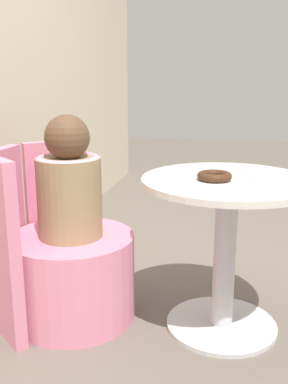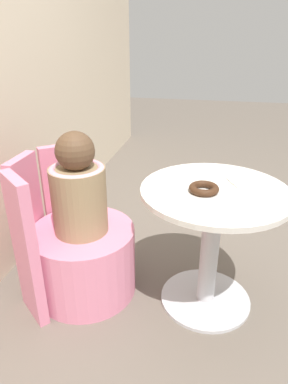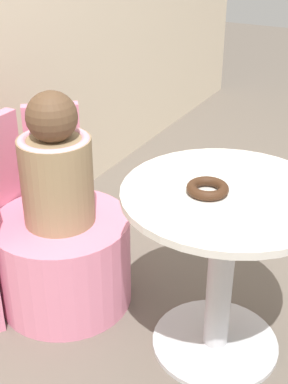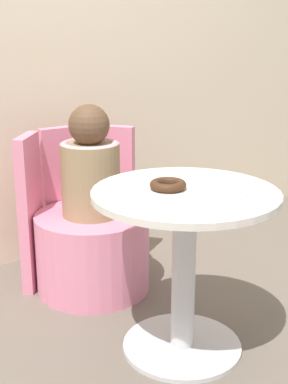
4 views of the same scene
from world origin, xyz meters
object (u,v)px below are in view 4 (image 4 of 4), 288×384
at_px(round_table, 184,244).
at_px(child_figure, 90,167).
at_px(donut, 168,185).
at_px(tub_chair, 93,252).

distance_m(round_table, child_figure, 0.67).
bearing_deg(donut, child_figure, 90.09).
xyz_separation_m(round_table, child_figure, (-0.04, 0.64, 0.16)).
distance_m(tub_chair, donut, 0.76).
relative_size(tub_chair, child_figure, 1.05).
bearing_deg(tub_chair, child_figure, 180.00).
xyz_separation_m(round_table, donut, (-0.04, 0.05, 0.22)).
relative_size(tub_chair, donut, 4.01).
xyz_separation_m(tub_chair, donut, (0.00, -0.59, 0.47)).
height_order(round_table, child_figure, child_figure).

